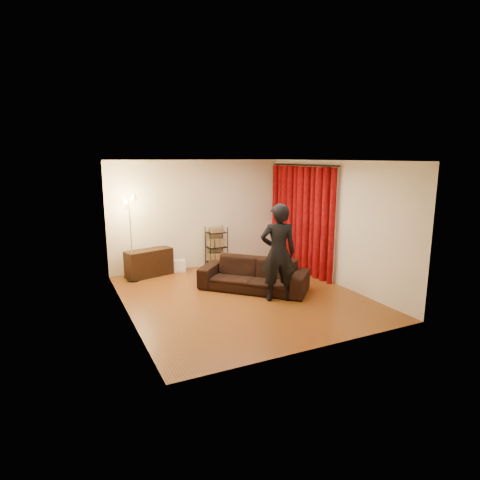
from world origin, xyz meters
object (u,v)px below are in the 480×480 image
media_cabinet (149,263)px  person (278,253)px  wire_shelf (217,247)px  floor_lamp (131,239)px  storage_boxes (179,266)px  sofa (254,275)px

media_cabinet → person: bearing=-69.3°
media_cabinet → wire_shelf: wire_shelf is taller
person → wire_shelf: (-0.16, 2.76, -0.44)m
person → floor_lamp: 3.41m
storage_boxes → floor_lamp: (-1.16, -0.31, 0.82)m
media_cabinet → wire_shelf: 1.75m
person → media_cabinet: (-1.90, 2.71, -0.64)m
wire_shelf → storage_boxes: bearing=-175.6°
media_cabinet → wire_shelf: bearing=-12.8°
storage_boxes → wire_shelf: (1.00, -0.04, 0.38)m
wire_shelf → floor_lamp: 2.23m
sofa → media_cabinet: (-1.76, 1.96, -0.01)m
sofa → floor_lamp: 2.86m
person → media_cabinet: person is taller
media_cabinet → storage_boxes: 0.76m
person → media_cabinet: bearing=-36.0°
sofa → wire_shelf: size_ratio=2.16×
person → storage_boxes: size_ratio=5.56×
sofa → wire_shelf: wire_shelf is taller
media_cabinet → storage_boxes: size_ratio=3.17×
floor_lamp → person: bearing=-46.9°
sofa → floor_lamp: floor_lamp is taller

